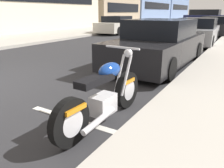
% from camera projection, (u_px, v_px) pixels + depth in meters
% --- Properties ---
extents(sidewalk_far_curb, '(120.00, 5.00, 0.14)m').
position_uv_depth(sidewalk_far_curb, '(77.00, 32.00, 18.04)').
color(sidewalk_far_curb, '#ADA89E').
rests_on(sidewalk_far_curb, ground).
extents(parking_stall_stripe, '(0.12, 2.20, 0.01)m').
position_uv_depth(parking_stall_stripe, '(83.00, 122.00, 3.44)').
color(parking_stall_stripe, silver).
rests_on(parking_stall_stripe, ground).
extents(parked_motorcycle, '(2.11, 0.62, 1.12)m').
position_uv_depth(parked_motorcycle, '(104.00, 96.00, 3.33)').
color(parked_motorcycle, black).
rests_on(parked_motorcycle, ground).
extents(parked_car_mid_block, '(4.72, 1.99, 1.44)m').
position_uv_depth(parked_car_mid_block, '(160.00, 44.00, 6.97)').
color(parked_car_mid_block, black).
rests_on(parked_car_mid_block, ground).
extents(parked_car_far_down_curb, '(4.73, 2.06, 1.35)m').
position_uv_depth(parked_car_far_down_curb, '(197.00, 32.00, 11.73)').
color(parked_car_far_down_curb, gray).
rests_on(parked_car_far_down_curb, ground).
extents(parked_car_behind_motorcycle, '(4.19, 2.12, 1.35)m').
position_uv_depth(parked_car_behind_motorcycle, '(215.00, 26.00, 16.02)').
color(parked_car_behind_motorcycle, black).
rests_on(parked_car_behind_motorcycle, ground).
extents(crossing_truck, '(2.37, 5.41, 1.95)m').
position_uv_depth(crossing_truck, '(204.00, 17.00, 30.50)').
color(crossing_truck, '#141947').
rests_on(crossing_truck, ground).
extents(car_opposite_curb, '(4.54, 1.98, 1.33)m').
position_uv_depth(car_opposite_curb, '(117.00, 25.00, 17.48)').
color(car_opposite_curb, beige).
rests_on(car_opposite_curb, ground).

